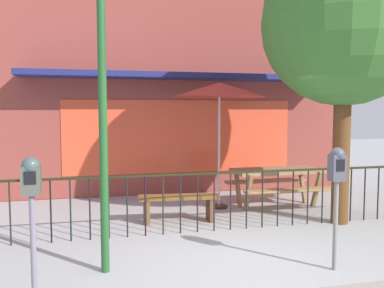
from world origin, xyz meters
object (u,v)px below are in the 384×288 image
at_px(patio_umbrella, 219,91).
at_px(street_tree, 345,24).
at_px(street_lamp, 102,45).
at_px(picnic_table_left, 277,177).
at_px(parking_meter_near, 32,192).
at_px(patio_bench, 179,202).
at_px(parking_meter_far, 337,176).

height_order(patio_umbrella, street_tree, street_tree).
xyz_separation_m(street_tree, street_lamp, (-4.04, -1.26, -0.69)).
relative_size(picnic_table_left, parking_meter_near, 1.20).
bearing_deg(patio_bench, parking_meter_far, -61.13).
distance_m(patio_umbrella, parking_meter_far, 3.67).
xyz_separation_m(parking_meter_near, street_lamp, (0.71, 0.81, 1.55)).
distance_m(picnic_table_left, patio_bench, 2.30).
bearing_deg(patio_umbrella, parking_meter_near, -129.82).
distance_m(picnic_table_left, parking_meter_far, 3.39).
bearing_deg(picnic_table_left, parking_meter_far, -103.26).
distance_m(parking_meter_far, street_lamp, 3.21).
xyz_separation_m(patio_bench, parking_meter_far, (1.42, -2.58, 0.82)).
bearing_deg(street_tree, patio_umbrella, 137.09).
distance_m(patio_bench, street_tree, 4.16).
relative_size(parking_meter_near, street_lamp, 0.36).
bearing_deg(street_tree, street_lamp, -162.66).
distance_m(patio_bench, parking_meter_near, 3.54).
bearing_deg(patio_umbrella, picnic_table_left, -9.70).
relative_size(patio_bench, street_lamp, 0.34).
xyz_separation_m(picnic_table_left, parking_meter_near, (-4.22, -3.45, 0.56)).
bearing_deg(parking_meter_far, picnic_table_left, 76.74).
height_order(picnic_table_left, parking_meter_far, parking_meter_far).
bearing_deg(parking_meter_far, patio_bench, 118.87).
relative_size(parking_meter_near, parking_meter_far, 1.00).
height_order(parking_meter_near, street_tree, street_tree).
distance_m(picnic_table_left, street_lamp, 4.88).
bearing_deg(patio_bench, picnic_table_left, 17.25).
xyz_separation_m(patio_umbrella, patio_bench, (-1.01, -0.88, -2.00)).
height_order(patio_umbrella, street_lamp, street_lamp).
bearing_deg(picnic_table_left, patio_bench, -162.75).
height_order(patio_umbrella, patio_bench, patio_umbrella).
bearing_deg(patio_bench, parking_meter_near, -126.23).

